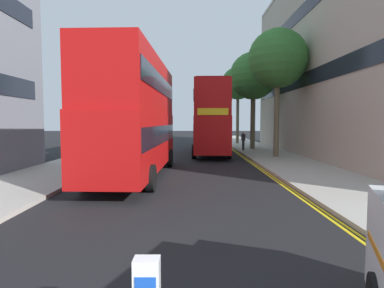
% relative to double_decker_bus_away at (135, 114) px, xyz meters
% --- Properties ---
extents(sidewalk_right, '(4.00, 80.00, 0.14)m').
position_rel_double_decker_bus_away_xyz_m(sidewalk_right, '(8.70, 1.81, -2.96)').
color(sidewalk_right, '#ADA89E').
rests_on(sidewalk_right, ground).
extents(sidewalk_left, '(4.00, 80.00, 0.14)m').
position_rel_double_decker_bus_away_xyz_m(sidewalk_left, '(-4.30, 1.81, -2.96)').
color(sidewalk_left, '#ADA89E').
rests_on(sidewalk_left, ground).
extents(kerb_line_outer, '(0.10, 56.00, 0.01)m').
position_rel_double_decker_bus_away_xyz_m(kerb_line_outer, '(6.60, -0.19, -3.03)').
color(kerb_line_outer, yellow).
rests_on(kerb_line_outer, ground).
extents(kerb_line_inner, '(0.10, 56.00, 0.01)m').
position_rel_double_decker_bus_away_xyz_m(kerb_line_inner, '(6.44, -0.19, -3.03)').
color(kerb_line_inner, yellow).
rests_on(kerb_line_inner, ground).
extents(double_decker_bus_away, '(3.07, 10.88, 5.64)m').
position_rel_double_decker_bus_away_xyz_m(double_decker_bus_away, '(0.00, 0.00, 0.00)').
color(double_decker_bus_away, '#B20F0F').
rests_on(double_decker_bus_away, ground).
extents(double_decker_bus_oncoming, '(2.98, 10.86, 5.64)m').
position_rel_double_decker_bus_away_xyz_m(double_decker_bus_oncoming, '(4.14, 10.73, 0.00)').
color(double_decker_bus_oncoming, '#B20F0F').
rests_on(double_decker_bus_oncoming, ground).
extents(pedestrian_far, '(0.34, 0.22, 1.62)m').
position_rel_double_decker_bus_away_xyz_m(pedestrian_far, '(7.19, 12.83, -2.04)').
color(pedestrian_far, '#2D2D38').
rests_on(pedestrian_far, sidewalk_right).
extents(street_tree_near, '(4.32, 4.32, 8.84)m').
position_rel_double_decker_bus_away_xyz_m(street_tree_near, '(8.28, 14.29, 3.74)').
color(street_tree_near, '#6B6047').
rests_on(street_tree_near, sidewalk_right).
extents(street_tree_mid, '(3.72, 3.72, 8.76)m').
position_rel_double_decker_bus_away_xyz_m(street_tree_mid, '(7.95, 21.87, 3.96)').
color(street_tree_mid, '#6B6047').
rests_on(street_tree_mid, sidewalk_right).
extents(street_tree_far, '(4.14, 4.14, 9.03)m').
position_rel_double_decker_bus_away_xyz_m(street_tree_far, '(8.71, 7.60, 4.02)').
color(street_tree_far, '#6B6047').
rests_on(street_tree_far, sidewalk_right).
extents(townhouse_terrace_right, '(10.08, 28.00, 14.78)m').
position_rel_double_decker_bus_away_xyz_m(townhouse_terrace_right, '(15.69, 8.41, 4.36)').
color(townhouse_terrace_right, '#B2A893').
rests_on(townhouse_terrace_right, ground).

